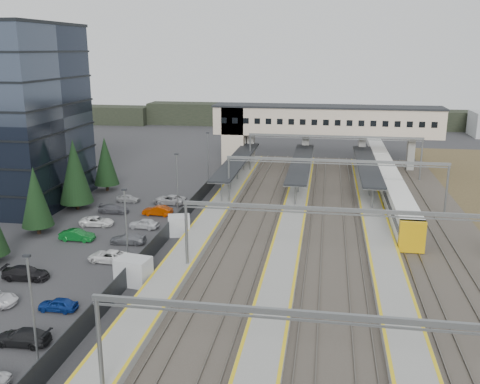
% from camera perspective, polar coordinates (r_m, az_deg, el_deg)
% --- Properties ---
extents(ground, '(220.00, 220.00, 0.00)m').
position_cam_1_polar(ground, '(59.36, -1.76, -5.61)').
color(ground, '#2B2B2D').
rests_on(ground, ground).
extents(conifer_row, '(4.42, 49.82, 9.50)m').
position_cam_1_polar(conifer_row, '(62.44, -22.76, -1.09)').
color(conifer_row, black).
rests_on(conifer_row, ground).
extents(car_park, '(10.66, 44.69, 1.29)m').
position_cam_1_polar(car_park, '(57.58, -16.29, -6.25)').
color(car_park, '#A2A2A6').
rests_on(car_park, ground).
extents(lampposts, '(0.50, 53.25, 8.07)m').
position_cam_1_polar(lampposts, '(61.13, -8.95, -0.90)').
color(lampposts, slate).
rests_on(lampposts, ground).
extents(fence, '(0.08, 90.00, 2.00)m').
position_cam_1_polar(fence, '(65.09, -6.55, -2.89)').
color(fence, '#26282B').
rests_on(fence, ground).
extents(relay_cabin_near, '(3.28, 2.63, 2.47)m').
position_cam_1_polar(relay_cabin_near, '(50.39, -11.29, -8.26)').
color(relay_cabin_near, '#AAADAF').
rests_on(relay_cabin_near, ground).
extents(relay_cabin_far, '(2.96, 2.69, 2.27)m').
position_cam_1_polar(relay_cabin_far, '(62.37, -6.52, -3.56)').
color(relay_cabin_far, '#AAADAF').
rests_on(relay_cabin_far, ground).
extents(rail_corridor, '(34.00, 90.00, 0.92)m').
position_cam_1_polar(rail_corridor, '(62.99, 7.51, -4.22)').
color(rail_corridor, '#352F29').
rests_on(rail_corridor, ground).
extents(canopies, '(23.10, 30.00, 3.28)m').
position_cam_1_polar(canopies, '(83.34, 6.54, 3.16)').
color(canopies, black).
rests_on(canopies, ground).
extents(footbridge, '(40.40, 6.40, 11.20)m').
position_cam_1_polar(footbridge, '(97.42, 7.50, 7.23)').
color(footbridge, beige).
rests_on(footbridge, ground).
extents(gantries, '(28.40, 62.28, 7.17)m').
position_cam_1_polar(gantries, '(59.41, 10.19, 0.25)').
color(gantries, slate).
rests_on(gantries, ground).
extents(train, '(2.71, 56.52, 3.41)m').
position_cam_1_polar(train, '(85.17, 15.30, 1.61)').
color(train, silver).
rests_on(train, ground).
extents(treeline_far, '(170.00, 19.00, 7.00)m').
position_cam_1_polar(treeline_far, '(148.44, 14.43, 7.59)').
color(treeline_far, black).
rests_on(treeline_far, ground).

